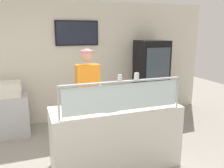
{
  "coord_description": "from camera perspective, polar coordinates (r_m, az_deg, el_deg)",
  "views": [
    {
      "loc": [
        -0.2,
        -2.7,
        2.03
      ],
      "look_at": [
        0.91,
        0.38,
        1.29
      ],
      "focal_mm": 37.4,
      "sensor_mm": 36.0,
      "label": 1
    }
  ],
  "objects": [
    {
      "name": "prep_shelf",
      "position": [
        5.07,
        -23.53,
        -7.1
      ],
      "size": [
        0.7,
        0.55,
        0.81
      ],
      "primitive_type": "cube",
      "color": "#B7BABF",
      "rests_on": "ground"
    },
    {
      "name": "shop_rear_unit",
      "position": [
        5.44,
        -7.41,
        5.54
      ],
      "size": [
        6.3,
        0.13,
        2.7
      ],
      "color": "silver",
      "rests_on": "ground"
    },
    {
      "name": "sneeze_guard",
      "position": [
        3.1,
        2.81,
        -2.19
      ],
      "size": [
        1.73,
        0.06,
        0.45
      ],
      "color": "#B2B5BC",
      "rests_on": "serving_counter"
    },
    {
      "name": "pepper_flake_shaker",
      "position": [
        3.13,
        6.02,
        1.76
      ],
      "size": [
        0.07,
        0.07,
        0.09
      ],
      "color": "white",
      "rests_on": "sneeze_guard"
    },
    {
      "name": "ground_plane",
      "position": [
        4.38,
        -2.25,
        -14.92
      ],
      "size": [
        12.0,
        12.0,
        0.0
      ],
      "primitive_type": "plane",
      "color": "gray",
      "rests_on": "ground"
    },
    {
      "name": "serving_counter",
      "position": [
        3.61,
        0.89,
        -12.77
      ],
      "size": [
        1.9,
        0.69,
        0.95
      ],
      "primitive_type": "cube",
      "color": "silver",
      "rests_on": "ground"
    },
    {
      "name": "pizza_box_stack",
      "position": [
        4.92,
        -24.06,
        -1.17
      ],
      "size": [
        0.52,
        0.5,
        0.27
      ],
      "color": "silver",
      "rests_on": "prep_shelf"
    },
    {
      "name": "worker_figure",
      "position": [
        3.96,
        -5.83,
        -2.34
      ],
      "size": [
        0.41,
        0.5,
        1.76
      ],
      "color": "#23232D",
      "rests_on": "ground"
    },
    {
      "name": "drink_fridge",
      "position": [
        5.66,
        9.49,
        1.18
      ],
      "size": [
        0.69,
        0.62,
        1.83
      ],
      "color": "black",
      "rests_on": "ground"
    },
    {
      "name": "parmesan_shaker",
      "position": [
        3.03,
        1.94,
        1.4
      ],
      "size": [
        0.06,
        0.06,
        0.08
      ],
      "color": "white",
      "rests_on": "sneeze_guard"
    },
    {
      "name": "pizza_server",
      "position": [
        3.37,
        -1.69,
        -5.29
      ],
      "size": [
        0.14,
        0.29,
        0.01
      ],
      "primitive_type": "cube",
      "rotation": [
        0.0,
        0.0,
        0.24
      ],
      "color": "#ADAFB7",
      "rests_on": "pizza_tray"
    },
    {
      "name": "pizza_tray",
      "position": [
        3.4,
        -1.41,
        -5.5
      ],
      "size": [
        0.46,
        0.46,
        0.04
      ],
      "color": "#9EA0A8",
      "rests_on": "serving_counter"
    }
  ]
}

